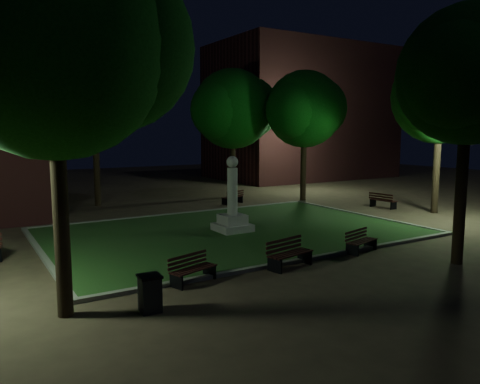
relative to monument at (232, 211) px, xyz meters
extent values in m
plane|color=#4D3C2B|center=(0.00, -2.00, -0.96)|extent=(80.00, 80.00, 0.00)
cube|color=#284F1F|center=(0.00, 0.00, -0.92)|extent=(15.00, 10.00, 0.08)
cube|color=slate|center=(0.00, -5.10, -0.90)|extent=(15.40, 0.20, 0.12)
cube|color=slate|center=(0.00, 5.10, -0.90)|extent=(15.40, 0.20, 0.12)
cube|color=slate|center=(-7.60, 0.00, -0.90)|extent=(0.20, 10.00, 0.12)
cube|color=slate|center=(7.60, 0.00, -0.90)|extent=(0.20, 10.00, 0.12)
cube|color=#A29D93|center=(0.00, 0.00, -0.73)|extent=(1.40, 1.40, 0.30)
cube|color=#A29D93|center=(0.00, 0.00, -0.38)|extent=(1.00, 1.00, 0.40)
cylinder|color=#A29D93|center=(0.00, 0.00, 0.82)|extent=(0.44, 0.44, 2.00)
sphere|color=#A29D93|center=(0.00, 0.00, 2.07)|extent=(0.50, 0.50, 0.50)
cube|color=#552223|center=(18.00, 18.00, 5.04)|extent=(16.00, 10.00, 12.00)
cylinder|color=black|center=(-7.95, -5.80, 1.38)|extent=(0.36, 0.36, 4.68)
sphere|color=#0F5710|center=(-7.95, -5.80, 5.27)|extent=(5.16, 5.16, 5.16)
sphere|color=#0F5710|center=(-6.66, -5.60, 5.37)|extent=(4.13, 4.13, 4.13)
sphere|color=#0F5710|center=(-8.98, -6.10, 5.17)|extent=(3.87, 3.87, 3.87)
cylinder|color=black|center=(-5.47, 8.33, 1.52)|extent=(0.36, 0.36, 4.95)
sphere|color=#0F5710|center=(-5.47, 8.33, 5.44)|extent=(4.81, 4.81, 4.81)
sphere|color=#0F5710|center=(-4.27, 8.53, 5.54)|extent=(3.85, 3.85, 3.85)
sphere|color=#0F5710|center=(-6.43, 8.03, 5.34)|extent=(3.61, 3.61, 3.61)
cylinder|color=black|center=(5.48, 9.33, 1.14)|extent=(0.36, 0.36, 4.19)
sphere|color=#0F5710|center=(5.48, 9.33, 4.77)|extent=(5.14, 5.14, 5.14)
sphere|color=#0F5710|center=(6.77, 9.53, 4.87)|extent=(4.11, 4.11, 4.11)
sphere|color=#0F5710|center=(4.45, 9.03, 4.67)|extent=(3.86, 3.86, 3.86)
cylinder|color=black|center=(8.63, 5.95, 1.16)|extent=(0.36, 0.36, 4.24)
sphere|color=#0F5710|center=(8.63, 5.95, 4.70)|extent=(4.74, 4.74, 4.74)
sphere|color=#0F5710|center=(9.82, 6.15, 4.80)|extent=(3.79, 3.79, 3.79)
sphere|color=#0F5710|center=(7.69, 5.65, 4.60)|extent=(3.56, 3.56, 3.56)
cylinder|color=black|center=(11.65, -1.36, 1.36)|extent=(0.36, 0.36, 4.63)
sphere|color=#0F5710|center=(11.65, -1.36, 5.16)|extent=(4.94, 4.94, 4.94)
sphere|color=#0F5710|center=(12.89, -1.16, 5.26)|extent=(3.96, 3.96, 3.96)
sphere|color=#0F5710|center=(10.66, -1.66, 5.06)|extent=(3.71, 3.71, 3.71)
cylinder|color=black|center=(3.94, -7.89, 1.41)|extent=(0.36, 0.36, 4.74)
sphere|color=#0F5710|center=(3.94, -7.89, 5.11)|extent=(4.41, 4.41, 4.41)
sphere|color=#0F5710|center=(3.06, -8.19, 5.01)|extent=(3.30, 3.30, 3.30)
cylinder|color=black|center=(-3.02, 10.38, 1.50)|extent=(0.36, 0.36, 4.91)
sphere|color=#0F5710|center=(-3.02, 10.38, 5.48)|extent=(5.08, 5.08, 5.08)
sphere|color=#0F5710|center=(-1.75, 10.58, 5.58)|extent=(4.06, 4.06, 4.06)
sphere|color=#0F5710|center=(-4.04, 10.08, 5.38)|extent=(3.81, 3.81, 3.81)
cylinder|color=black|center=(10.32, -3.79, 0.99)|extent=(0.12, 0.12, 3.89)
cylinder|color=black|center=(10.32, -3.79, 2.93)|extent=(0.90, 0.08, 0.08)
sphere|color=#D8FFD8|center=(9.87, -3.79, 2.93)|extent=(0.28, 0.28, 0.28)
sphere|color=#D8FFD8|center=(10.77, -3.79, 2.93)|extent=(0.28, 0.28, 0.28)
cylinder|color=black|center=(11.48, 9.33, 1.35)|extent=(0.12, 0.12, 4.62)
cylinder|color=black|center=(11.48, 9.33, 3.66)|extent=(0.90, 0.08, 0.08)
sphere|color=#D8FFD8|center=(11.03, 9.33, 3.66)|extent=(0.28, 0.28, 0.28)
sphere|color=#D8FFD8|center=(11.93, 9.33, 3.66)|extent=(0.28, 0.28, 0.28)
cube|color=black|center=(-1.76, -5.59, -0.73)|extent=(0.18, 0.57, 0.46)
cube|color=black|center=(-0.34, -5.29, -0.73)|extent=(0.18, 0.57, 0.46)
cube|color=black|center=(-1.00, -5.66, -0.49)|extent=(1.64, 0.43, 0.04)
cube|color=black|center=(-1.03, -5.52, -0.49)|extent=(1.64, 0.43, 0.04)
cube|color=black|center=(-1.06, -5.38, -0.49)|extent=(1.64, 0.43, 0.04)
cube|color=black|center=(-1.09, -5.24, -0.49)|extent=(1.64, 0.43, 0.04)
cube|color=black|center=(-1.11, -5.17, -0.39)|extent=(1.63, 0.40, 0.10)
cube|color=black|center=(-1.11, -5.17, -0.24)|extent=(1.63, 0.40, 0.10)
cube|color=black|center=(-1.11, -5.17, -0.10)|extent=(1.63, 0.40, 0.10)
cube|color=black|center=(1.72, -5.37, -0.76)|extent=(0.17, 0.49, 0.40)
cube|color=black|center=(2.94, -5.06, -0.76)|extent=(0.17, 0.49, 0.40)
cube|color=black|center=(2.38, -5.41, -0.55)|extent=(1.41, 0.43, 0.04)
cube|color=black|center=(2.35, -5.28, -0.55)|extent=(1.41, 0.43, 0.04)
cube|color=black|center=(2.31, -5.16, -0.55)|extent=(1.41, 0.43, 0.04)
cube|color=black|center=(2.28, -5.04, -0.55)|extent=(1.41, 0.43, 0.04)
cube|color=black|center=(2.27, -4.99, -0.46)|extent=(1.41, 0.41, 0.09)
cube|color=black|center=(2.27, -4.99, -0.34)|extent=(1.41, 0.41, 0.09)
cube|color=black|center=(2.27, -4.99, -0.21)|extent=(1.41, 0.41, 0.09)
cube|color=black|center=(-4.96, -5.41, -0.75)|extent=(0.21, 0.50, 0.41)
cube|color=black|center=(-3.73, -5.02, -0.75)|extent=(0.21, 0.50, 0.41)
cube|color=black|center=(-4.28, -5.41, -0.54)|extent=(1.43, 0.53, 0.04)
cube|color=black|center=(-4.32, -5.28, -0.54)|extent=(1.43, 0.53, 0.04)
cube|color=black|center=(-4.36, -5.16, -0.54)|extent=(1.43, 0.53, 0.04)
cube|color=black|center=(-4.40, -5.04, -0.54)|extent=(1.43, 0.53, 0.04)
cube|color=black|center=(-4.41, -4.98, -0.45)|extent=(1.42, 0.50, 0.09)
cube|color=black|center=(-4.41, -4.98, -0.32)|extent=(1.42, 0.50, 0.09)
cube|color=black|center=(-4.41, -4.98, -0.19)|extent=(1.42, 0.50, 0.09)
cube|color=black|center=(10.66, 0.50, -0.74)|extent=(0.54, 0.12, 0.43)
cube|color=black|center=(10.49, 1.85, -0.74)|extent=(0.54, 0.12, 0.43)
cube|color=black|center=(10.79, 1.20, -0.52)|extent=(0.28, 1.55, 0.04)
cube|color=black|center=(10.65, 1.19, -0.52)|extent=(0.28, 1.55, 0.04)
cube|color=black|center=(10.52, 1.17, -0.52)|extent=(0.28, 1.55, 0.04)
cube|color=black|center=(10.38, 1.15, -0.52)|extent=(0.28, 1.55, 0.04)
cube|color=black|center=(10.32, 1.14, -0.42)|extent=(0.25, 1.54, 0.09)
cube|color=black|center=(10.32, 1.14, -0.29)|extent=(0.25, 1.54, 0.09)
cube|color=black|center=(10.32, 1.14, -0.15)|extent=(0.25, 1.54, 0.09)
cube|color=black|center=(4.66, 7.10, -0.76)|extent=(0.20, 0.50, 0.40)
cube|color=black|center=(3.44, 6.73, -0.76)|extent=(0.20, 0.50, 0.40)
cube|color=black|center=(3.99, 7.10, -0.55)|extent=(1.42, 0.50, 0.04)
cube|color=black|center=(4.03, 6.98, -0.55)|extent=(1.42, 0.50, 0.04)
cube|color=black|center=(4.06, 6.86, -0.55)|extent=(1.42, 0.50, 0.04)
cube|color=black|center=(4.10, 6.74, -0.55)|extent=(1.42, 0.50, 0.04)
cube|color=black|center=(4.12, 6.69, -0.46)|extent=(1.41, 0.48, 0.09)
cube|color=black|center=(4.12, 6.69, -0.33)|extent=(1.41, 0.48, 0.09)
cube|color=black|center=(4.12, 6.69, -0.20)|extent=(1.41, 0.48, 0.09)
cube|color=black|center=(-6.16, -6.59, -0.53)|extent=(0.49, 0.49, 0.85)
cube|color=black|center=(-6.16, -6.59, -0.08)|extent=(0.55, 0.55, 0.06)
camera|label=1|loc=(-9.91, -16.96, 3.37)|focal=35.00mm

